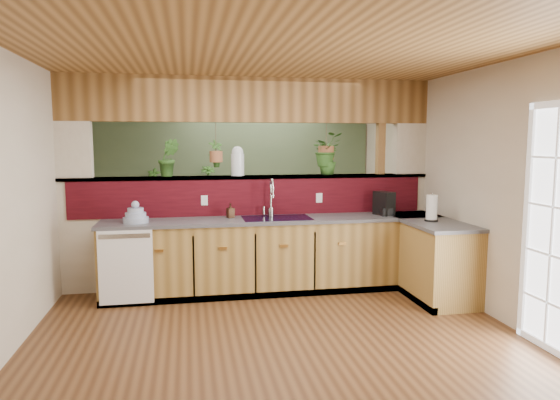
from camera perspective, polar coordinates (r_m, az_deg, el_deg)
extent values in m
cube|color=#4F2F18|center=(5.26, -1.21, -13.51)|extent=(4.60, 7.00, 0.01)
cube|color=brown|center=(4.99, -1.28, 15.73)|extent=(4.60, 7.00, 0.01)
cube|color=beige|center=(8.42, -5.09, 3.18)|extent=(4.60, 0.02, 2.60)
cube|color=beige|center=(1.66, 19.00, -11.81)|extent=(4.60, 0.02, 2.60)
cube|color=beige|center=(5.12, -27.55, 0.16)|extent=(0.02, 7.00, 2.60)
cube|color=beige|center=(5.79, 21.84, 1.11)|extent=(0.02, 7.00, 2.60)
cube|color=beige|center=(6.37, -3.19, -3.62)|extent=(4.60, 0.15, 1.35)
cube|color=#3F080F|center=(6.22, -3.12, 0.32)|extent=(4.40, 0.02, 0.45)
cube|color=brown|center=(6.28, -3.23, 2.63)|extent=(4.60, 0.21, 0.04)
cube|color=brown|center=(6.29, -3.29, 11.34)|extent=(4.60, 0.15, 0.55)
cube|color=beige|center=(6.35, -22.47, 5.16)|extent=(0.40, 0.15, 0.70)
cube|color=beige|center=(6.86, 14.52, 5.53)|extent=(0.40, 0.15, 0.70)
cube|color=brown|center=(6.72, 11.32, 2.18)|extent=(0.10, 0.10, 2.60)
cube|color=brown|center=(6.28, -3.23, 2.63)|extent=(4.60, 0.21, 0.04)
cube|color=brown|center=(6.29, -3.29, 11.34)|extent=(4.60, 0.15, 0.55)
cube|color=#506746|center=(8.40, -5.07, 3.17)|extent=(4.55, 0.02, 2.55)
cube|color=olive|center=(6.10, -0.37, -6.43)|extent=(4.10, 0.60, 0.86)
cube|color=#45454A|center=(6.01, -0.38, -2.25)|extent=(4.14, 0.64, 0.04)
cube|color=olive|center=(6.24, 16.50, -6.40)|extent=(0.60, 1.48, 0.86)
cube|color=#45454A|center=(6.16, 16.64, -2.32)|extent=(0.64, 1.52, 0.04)
cube|color=olive|center=(6.62, 14.78, -5.59)|extent=(0.60, 0.60, 0.86)
cube|color=#45454A|center=(6.54, 14.89, -1.74)|extent=(0.64, 0.64, 0.04)
cube|color=black|center=(5.94, 0.10, -10.68)|extent=(4.10, 0.06, 0.08)
cube|color=black|center=(6.22, 14.12, -10.08)|extent=(0.06, 1.48, 0.08)
cube|color=white|center=(5.74, -17.21, -7.37)|extent=(0.58, 0.02, 0.82)
cube|color=#B7B7B2|center=(5.65, -17.35, -3.96)|extent=(0.54, 0.01, 0.05)
cube|color=black|center=(6.01, -0.38, -2.21)|extent=(0.82, 0.50, 0.03)
cube|color=black|center=(5.99, -2.17, -3.06)|extent=(0.34, 0.40, 0.16)
cube|color=black|center=(6.06, 1.40, -2.95)|extent=(0.34, 0.40, 0.16)
cylinder|color=#B7B7B2|center=(6.19, -1.04, -1.34)|extent=(0.07, 0.07, 0.10)
cylinder|color=#B7B7B2|center=(6.16, -1.05, 0.30)|extent=(0.02, 0.02, 0.28)
torus|color=#B7B7B2|center=(6.08, -0.94, 1.52)|extent=(0.20, 0.08, 0.20)
cylinder|color=#B7B7B2|center=(6.00, -0.80, 0.79)|extent=(0.02, 0.02, 0.12)
cylinder|color=#B7B7B2|center=(6.17, -1.86, -1.18)|extent=(0.03, 0.03, 0.10)
cylinder|color=#93A1BE|center=(5.89, -16.15, -2.20)|extent=(0.29, 0.29, 0.06)
cylinder|color=#93A1BE|center=(5.88, -16.17, -1.64)|extent=(0.23, 0.23, 0.05)
cylinder|color=#93A1BE|center=(5.87, -16.19, -1.12)|extent=(0.18, 0.18, 0.05)
sphere|color=#93A1BE|center=(5.86, -16.21, -0.52)|extent=(0.09, 0.09, 0.09)
imported|color=#321E12|center=(6.04, -5.68, -1.21)|extent=(0.10, 0.10, 0.18)
cube|color=black|center=(6.37, 11.80, -0.37)|extent=(0.16, 0.25, 0.29)
cube|color=black|center=(6.30, 12.08, -1.35)|extent=(0.14, 0.10, 0.10)
cylinder|color=silver|center=(6.33, 11.99, -0.96)|extent=(0.08, 0.08, 0.08)
cylinder|color=black|center=(6.03, 16.91, -2.22)|extent=(0.15, 0.15, 0.02)
cylinder|color=#B7B7B2|center=(6.01, 16.96, -0.79)|extent=(0.02, 0.02, 0.33)
cylinder|color=white|center=(6.01, 16.96, -0.79)|extent=(0.13, 0.13, 0.28)
cylinder|color=silver|center=(6.25, -4.87, 4.04)|extent=(0.16, 0.16, 0.27)
sphere|color=silver|center=(6.25, -4.88, 5.46)|extent=(0.15, 0.15, 0.15)
imported|color=#29541D|center=(6.23, -12.61, 4.74)|extent=(0.25, 0.20, 0.46)
imported|color=#29541D|center=(6.47, 5.44, 4.70)|extent=(0.24, 0.24, 0.40)
cylinder|color=brown|center=(6.23, -7.35, 7.15)|extent=(0.01, 0.01, 0.36)
cylinder|color=brown|center=(6.23, -7.32, 4.95)|extent=(0.16, 0.16, 0.14)
imported|color=#29541D|center=(6.23, -7.35, 6.90)|extent=(0.21, 0.18, 0.34)
cylinder|color=brown|center=(6.46, 5.31, 7.35)|extent=(0.01, 0.01, 0.32)
cylinder|color=brown|center=(6.46, 5.29, 5.40)|extent=(0.20, 0.20, 0.17)
imported|color=#29541D|center=(6.46, 5.31, 7.68)|extent=(0.45, 0.41, 0.43)
cube|color=black|center=(8.22, -10.07, -2.60)|extent=(1.53, 0.66, 0.99)
imported|color=#29541D|center=(8.16, -14.18, 2.15)|extent=(0.24, 0.18, 0.41)
imported|color=#29541D|center=(8.15, -8.25, 2.37)|extent=(0.27, 0.27, 0.43)
imported|color=#29541D|center=(7.81, -0.16, -3.94)|extent=(0.72, 0.64, 0.74)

